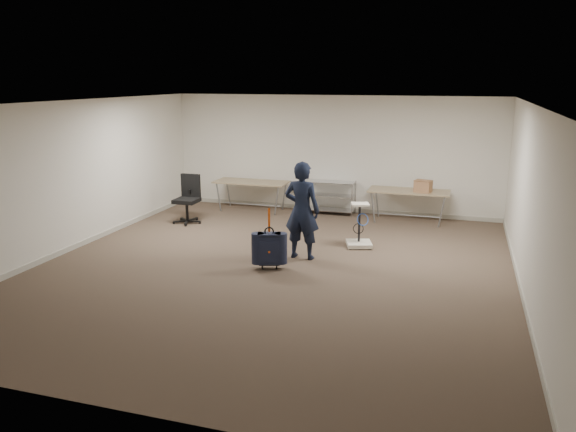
% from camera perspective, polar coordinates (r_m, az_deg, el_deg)
% --- Properties ---
extents(ground, '(9.00, 9.00, 0.00)m').
position_cam_1_polar(ground, '(9.74, -1.54, -5.30)').
color(ground, '#4C3B2E').
rests_on(ground, ground).
extents(room_shell, '(8.00, 9.00, 9.00)m').
position_cam_1_polar(room_shell, '(10.98, 0.79, -2.79)').
color(room_shell, silver).
rests_on(room_shell, ground).
extents(folding_table_left, '(1.80, 0.75, 0.73)m').
position_cam_1_polar(folding_table_left, '(13.80, -3.74, 3.32)').
color(folding_table_left, '#8C7656').
rests_on(folding_table_left, ground).
extents(folding_table_right, '(1.80, 0.75, 0.73)m').
position_cam_1_polar(folding_table_right, '(12.95, 12.18, 2.34)').
color(folding_table_right, '#8C7656').
rests_on(folding_table_right, ground).
extents(wire_shelf, '(1.22, 0.47, 0.80)m').
position_cam_1_polar(wire_shelf, '(13.53, 4.20, 2.08)').
color(wire_shelf, '#BABBC1').
rests_on(wire_shelf, ground).
extents(person, '(0.67, 0.46, 1.78)m').
position_cam_1_polar(person, '(10.03, 1.42, 0.56)').
color(person, black).
rests_on(person, ground).
extents(suitcase, '(0.44, 0.33, 1.07)m').
position_cam_1_polar(suitcase, '(9.59, -1.91, -3.34)').
color(suitcase, black).
rests_on(suitcase, ground).
extents(office_chair, '(0.66, 0.66, 1.08)m').
position_cam_1_polar(office_chair, '(12.88, -10.14, 0.78)').
color(office_chair, black).
rests_on(office_chair, ground).
extents(equipment_cart, '(0.59, 0.59, 0.86)m').
position_cam_1_polar(equipment_cart, '(10.96, 7.25, -1.97)').
color(equipment_cart, beige).
rests_on(equipment_cart, ground).
extents(cardboard_box, '(0.41, 0.35, 0.26)m').
position_cam_1_polar(cardboard_box, '(12.80, 13.56, 2.97)').
color(cardboard_box, '#916843').
rests_on(cardboard_box, folding_table_right).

